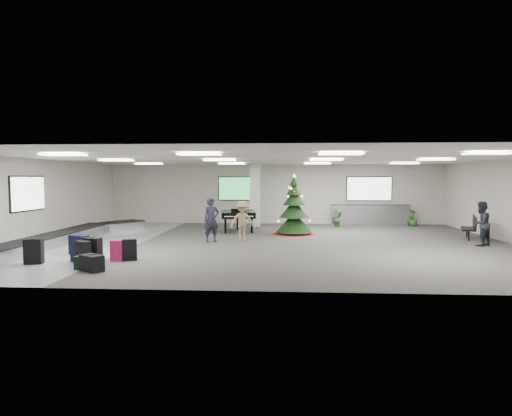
# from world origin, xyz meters

# --- Properties ---
(ground) EXTENTS (18.00, 18.00, 0.00)m
(ground) POSITION_xyz_m (0.00, 0.00, 0.00)
(ground) COLOR #34322F
(ground) RESTS_ON ground
(room_envelope) EXTENTS (18.02, 14.02, 3.21)m
(room_envelope) POSITION_xyz_m (-0.38, 0.67, 2.33)
(room_envelope) COLOR #A59E97
(room_envelope) RESTS_ON ground
(baggage_carousel) EXTENTS (2.28, 9.71, 0.43)m
(baggage_carousel) POSITION_xyz_m (-7.84, -0.08, 0.21)
(baggage_carousel) COLOR silver
(baggage_carousel) RESTS_ON ground
(service_counter) EXTENTS (4.05, 0.65, 1.08)m
(service_counter) POSITION_xyz_m (5.00, 6.65, 0.55)
(service_counter) COLOR silver
(service_counter) RESTS_ON ground
(suitcase_0) EXTENTS (0.53, 0.37, 0.77)m
(suitcase_0) POSITION_xyz_m (-5.08, -4.24, 0.37)
(suitcase_0) COLOR black
(suitcase_0) RESTS_ON ground
(suitcase_1) EXTENTS (0.51, 0.44, 0.72)m
(suitcase_1) POSITION_xyz_m (-5.23, -4.54, 0.35)
(suitcase_1) COLOR black
(suitcase_1) RESTS_ON ground
(pink_suitcase) EXTENTS (0.43, 0.29, 0.64)m
(pink_suitcase) POSITION_xyz_m (-4.53, -3.80, 0.31)
(pink_suitcase) COLOR #E81E69
(pink_suitcase) RESTS_ON ground
(suitcase_3) EXTENTS (0.49, 0.39, 0.66)m
(suitcase_3) POSITION_xyz_m (-4.20, -3.73, 0.32)
(suitcase_3) COLOR black
(suitcase_3) RESTS_ON ground
(navy_suitcase) EXTENTS (0.60, 0.51, 0.82)m
(navy_suitcase) POSITION_xyz_m (-5.57, -4.04, 0.40)
(navy_suitcase) COLOR black
(navy_suitcase) RESTS_ON ground
(suitcase_5) EXTENTS (0.52, 0.34, 0.75)m
(suitcase_5) POSITION_xyz_m (-6.74, -4.42, 0.37)
(suitcase_5) COLOR black
(suitcase_5) RESTS_ON ground
(green_duffel) EXTENTS (0.56, 0.30, 0.38)m
(green_duffel) POSITION_xyz_m (-4.94, -5.02, 0.18)
(green_duffel) COLOR black
(green_duffel) RESTS_ON ground
(suitcase_8) EXTENTS (0.45, 0.28, 0.64)m
(suitcase_8) POSITION_xyz_m (-6.28, -2.80, 0.31)
(suitcase_8) COLOR black
(suitcase_8) RESTS_ON ground
(black_duffel) EXTENTS (0.75, 0.66, 0.45)m
(black_duffel) POSITION_xyz_m (-4.67, -5.21, 0.22)
(black_duffel) COLOR black
(black_duffel) RESTS_ON ground
(christmas_tree) EXTENTS (1.88, 1.88, 2.68)m
(christmas_tree) POSITION_xyz_m (0.89, 2.59, 0.92)
(christmas_tree) COLOR #6A090B
(christmas_tree) RESTS_ON ground
(grand_piano) EXTENTS (1.74, 2.12, 1.11)m
(grand_piano) POSITION_xyz_m (-1.65, 3.37, 0.79)
(grand_piano) COLOR black
(grand_piano) RESTS_ON ground
(bench) EXTENTS (0.99, 1.58, 0.95)m
(bench) POSITION_xyz_m (7.98, 1.51, 0.53)
(bench) COLOR black
(bench) RESTS_ON ground
(traveler_a) EXTENTS (0.75, 0.66, 1.72)m
(traveler_a) POSITION_xyz_m (-2.34, 0.07, 0.86)
(traveler_a) COLOR black
(traveler_a) RESTS_ON ground
(traveler_b) EXTENTS (1.12, 0.81, 1.56)m
(traveler_b) POSITION_xyz_m (-1.19, 0.53, 0.78)
(traveler_b) COLOR #8C7357
(traveler_b) RESTS_ON ground
(traveler_bench) EXTENTS (1.00, 0.95, 1.62)m
(traveler_bench) POSITION_xyz_m (7.57, -0.26, 0.81)
(traveler_bench) COLOR black
(traveler_bench) RESTS_ON ground
(potted_plant_left) EXTENTS (0.51, 0.45, 0.78)m
(potted_plant_left) POSITION_xyz_m (3.18, 5.56, 0.39)
(potted_plant_left) COLOR #144118
(potted_plant_left) RESTS_ON ground
(potted_plant_right) EXTENTS (0.52, 0.52, 0.85)m
(potted_plant_right) POSITION_xyz_m (7.11, 6.17, 0.42)
(potted_plant_right) COLOR #144118
(potted_plant_right) RESTS_ON ground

